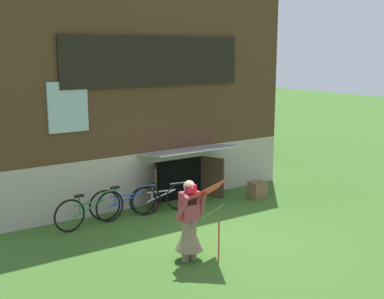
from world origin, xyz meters
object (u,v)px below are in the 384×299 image
person (189,227)px  bicycle_blue (126,202)px  bicycle_silver (161,198)px  kite (229,200)px  bicycle_green (90,210)px  wooden_crate (257,190)px

person → bicycle_blue: bearing=103.0°
bicycle_silver → bicycle_blue: bearing=-173.5°
person → kite: (0.46, -0.56, 0.58)m
person → bicycle_green: (-0.78, 2.69, -0.26)m
bicycle_silver → kite: bearing=-88.9°
kite → wooden_crate: 4.39m
bicycle_blue → wooden_crate: bicycle_blue is taller
person → bicycle_blue: (0.13, 2.77, -0.26)m
bicycle_green → bicycle_silver: bearing=-5.1°
bicycle_green → bicycle_blue: bearing=-0.4°
bicycle_silver → wooden_crate: bearing=1.4°
bicycle_silver → bicycle_blue: 0.90m
person → bicycle_silver: bearing=84.9°
kite → bicycle_green: bearing=110.9°
kite → wooden_crate: (3.22, 2.82, -1.00)m
person → bicycle_green: size_ratio=0.90×
person → kite: bearing=-35.1°
bicycle_blue → bicycle_green: bearing=-163.3°
bicycle_silver → bicycle_blue: bicycle_blue is taller
bicycle_silver → wooden_crate: bicycle_silver is taller
bicycle_green → person: bearing=-79.4°
bicycle_green → wooden_crate: bicycle_green is taller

